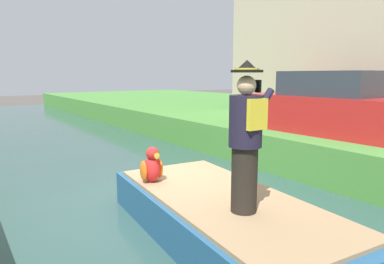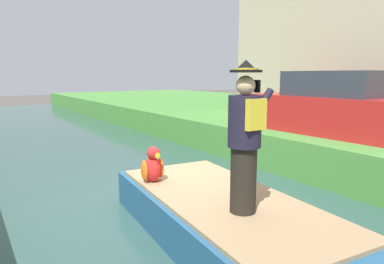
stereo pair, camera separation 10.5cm
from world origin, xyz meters
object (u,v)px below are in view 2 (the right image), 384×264
object	(u,v)px
boat	(224,218)
parked_car_red	(329,107)
person_pirate	(245,138)
parrot_plush	(153,167)

from	to	relation	value
boat	parked_car_red	size ratio (longest dim) A/B	1.07
parked_car_red	person_pirate	bearing A→B (deg)	-154.84
person_pirate	parked_car_red	bearing A→B (deg)	9.61
person_pirate	parrot_plush	distance (m)	1.89
boat	person_pirate	size ratio (longest dim) A/B	2.35
person_pirate	parrot_plush	xyz separation A→B (m)	(-0.37, 1.73, -0.68)
person_pirate	parrot_plush	bearing A→B (deg)	86.45
person_pirate	parked_car_red	xyz separation A→B (m)	(4.74, 2.23, -0.03)
boat	person_pirate	xyz separation A→B (m)	(-0.14, -0.55, 1.23)
person_pirate	parked_car_red	world-z (taller)	person_pirate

